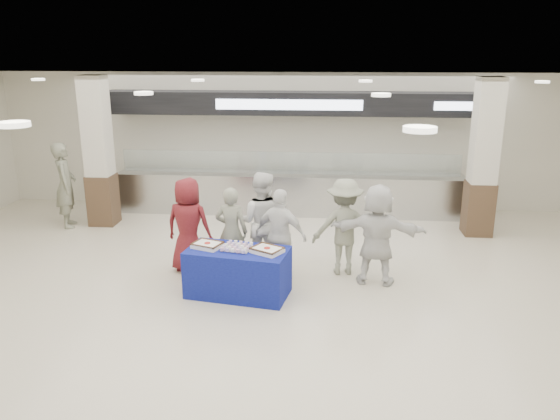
# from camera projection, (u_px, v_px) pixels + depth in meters

# --- Properties ---
(ground) EXTENTS (14.00, 14.00, 0.00)m
(ground) POSITION_uv_depth(u_px,v_px,m) (263.00, 321.00, 7.73)
(ground) COLOR beige
(ground) RESTS_ON ground
(serving_line) EXTENTS (8.70, 0.85, 2.80)m
(serving_line) POSITION_uv_depth(u_px,v_px,m) (290.00, 164.00, 12.56)
(serving_line) COLOR #B4B7BC
(serving_line) RESTS_ON ground
(column_left) EXTENTS (0.55, 0.55, 3.20)m
(column_left) POSITION_uv_depth(u_px,v_px,m) (99.00, 155.00, 11.64)
(column_left) COLOR #3C291B
(column_left) RESTS_ON ground
(column_right) EXTENTS (0.55, 0.55, 3.20)m
(column_right) POSITION_uv_depth(u_px,v_px,m) (483.00, 162.00, 10.98)
(column_right) COLOR #3C291B
(column_right) RESTS_ON ground
(display_table) EXTENTS (1.66, 1.03, 0.75)m
(display_table) POSITION_uv_depth(u_px,v_px,m) (238.00, 272.00, 8.49)
(display_table) COLOR navy
(display_table) RESTS_ON ground
(sheet_cake_left) EXTENTS (0.51, 0.46, 0.09)m
(sheet_cake_left) POSITION_uv_depth(u_px,v_px,m) (207.00, 245.00, 8.46)
(sheet_cake_left) COLOR white
(sheet_cake_left) RESTS_ON display_table
(sheet_cake_right) EXTENTS (0.55, 0.51, 0.09)m
(sheet_cake_right) POSITION_uv_depth(u_px,v_px,m) (267.00, 250.00, 8.25)
(sheet_cake_right) COLOR white
(sheet_cake_right) RESTS_ON display_table
(cupcake_tray) EXTENTS (0.49, 0.41, 0.07)m
(cupcake_tray) POSITION_uv_depth(u_px,v_px,m) (237.00, 247.00, 8.39)
(cupcake_tray) COLOR #B3B2B8
(cupcake_tray) RESTS_ON display_table
(civilian_maroon) EXTENTS (0.89, 0.66, 1.65)m
(civilian_maroon) POSITION_uv_depth(u_px,v_px,m) (188.00, 225.00, 9.30)
(civilian_maroon) COLOR maroon
(civilian_maroon) RESTS_ON ground
(soldier_a) EXTENTS (0.61, 0.44, 1.53)m
(soldier_a) POSITION_uv_depth(u_px,v_px,m) (231.00, 231.00, 9.16)
(soldier_a) COLOR slate
(soldier_a) RESTS_ON ground
(chef_tall) EXTENTS (0.88, 0.70, 1.74)m
(chef_tall) POSITION_uv_depth(u_px,v_px,m) (261.00, 221.00, 9.36)
(chef_tall) COLOR white
(chef_tall) RESTS_ON ground
(chef_short) EXTENTS (0.99, 0.68, 1.56)m
(chef_short) POSITION_uv_depth(u_px,v_px,m) (281.00, 235.00, 8.93)
(chef_short) COLOR white
(chef_short) RESTS_ON ground
(soldier_b) EXTENTS (1.12, 0.70, 1.66)m
(soldier_b) POSITION_uv_depth(u_px,v_px,m) (344.00, 227.00, 9.20)
(soldier_b) COLOR slate
(soldier_b) RESTS_ON ground
(civilian_white) EXTENTS (1.61, 0.71, 1.68)m
(civilian_white) POSITION_uv_depth(u_px,v_px,m) (377.00, 234.00, 8.79)
(civilian_white) COLOR white
(civilian_white) RESTS_ON ground
(soldier_bg) EXTENTS (0.65, 0.78, 1.83)m
(soldier_bg) POSITION_uv_depth(u_px,v_px,m) (66.00, 185.00, 11.64)
(soldier_bg) COLOR slate
(soldier_bg) RESTS_ON ground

